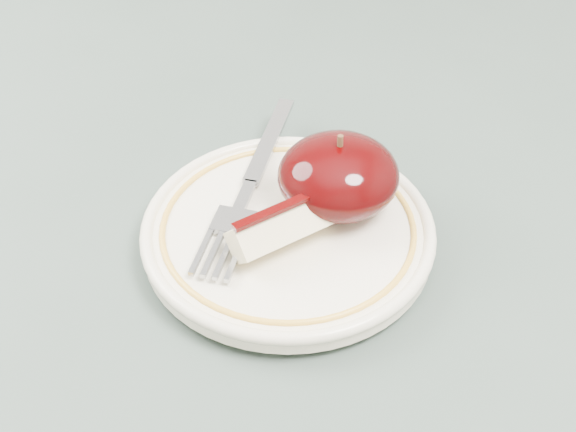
{
  "coord_description": "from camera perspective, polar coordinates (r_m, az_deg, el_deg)",
  "views": [
    {
      "loc": [
        -0.0,
        -0.37,
        1.14
      ],
      "look_at": [
        0.05,
        0.03,
        0.78
      ],
      "focal_mm": 50.0,
      "sensor_mm": 36.0,
      "label": 1
    }
  ],
  "objects": [
    {
      "name": "fork",
      "position": [
        0.57,
        -2.71,
        2.29
      ],
      "size": [
        0.09,
        0.19,
        0.0
      ],
      "rotation": [
        0.0,
        0.0,
        1.2
      ],
      "color": "#909398",
      "rests_on": "plate"
    },
    {
      "name": "apple_half",
      "position": [
        0.54,
        3.6,
        2.87
      ],
      "size": [
        0.08,
        0.08,
        0.06
      ],
      "color": "black",
      "rests_on": "plate"
    },
    {
      "name": "apple_wedge",
      "position": [
        0.52,
        -0.39,
        -0.72
      ],
      "size": [
        0.08,
        0.06,
        0.03
      ],
      "rotation": [
        0.0,
        0.0,
        0.45
      ],
      "color": "#F4E4B4",
      "rests_on": "plate"
    },
    {
      "name": "plate",
      "position": [
        0.54,
        0.0,
        -1.09
      ],
      "size": [
        0.2,
        0.2,
        0.02
      ],
      "color": "white",
      "rests_on": "table"
    },
    {
      "name": "table",
      "position": [
        0.6,
        -4.26,
        -10.2
      ],
      "size": [
        0.9,
        0.9,
        0.75
      ],
      "color": "brown",
      "rests_on": "ground"
    }
  ]
}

